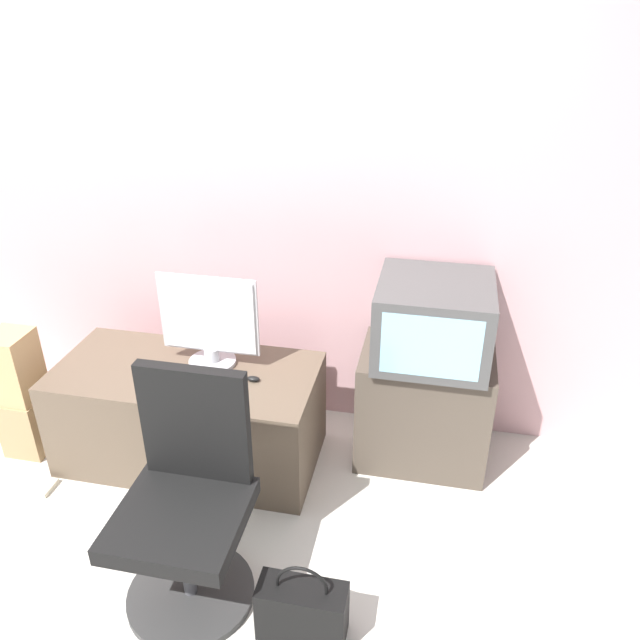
{
  "coord_description": "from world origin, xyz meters",
  "views": [
    {
      "loc": [
        0.96,
        -1.54,
        2.11
      ],
      "look_at": [
        0.44,
        0.95,
        0.77
      ],
      "focal_mm": 35.0,
      "sensor_mm": 36.0,
      "label": 1
    }
  ],
  "objects": [
    {
      "name": "ground_plane",
      "position": [
        0.0,
        0.0,
        0.0
      ],
      "size": [
        12.0,
        12.0,
        0.0
      ],
      "primitive_type": "plane",
      "color": "beige"
    },
    {
      "name": "wall_back",
      "position": [
        0.0,
        1.32,
        1.3
      ],
      "size": [
        4.4,
        0.05,
        2.6
      ],
      "color": "#CC9EA3",
      "rests_on": "ground_plane"
    },
    {
      "name": "desk",
      "position": [
        -0.19,
        0.78,
        0.26
      ],
      "size": [
        1.26,
        0.6,
        0.52
      ],
      "color": "brown",
      "rests_on": "ground_plane"
    },
    {
      "name": "side_stand",
      "position": [
        0.94,
        1.03,
        0.3
      ],
      "size": [
        0.63,
        0.44,
        0.59
      ],
      "color": "#4C4238",
      "rests_on": "ground_plane"
    },
    {
      "name": "main_monitor",
      "position": [
        -0.08,
        0.87,
        0.74
      ],
      "size": [
        0.48,
        0.23,
        0.46
      ],
      "color": "#B2B2B7",
      "rests_on": "desk"
    },
    {
      "name": "keyboard",
      "position": [
        -0.09,
        0.74,
        0.52
      ],
      "size": [
        0.35,
        0.14,
        0.01
      ],
      "color": "silver",
      "rests_on": "desk"
    },
    {
      "name": "mouse",
      "position": [
        0.16,
        0.76,
        0.53
      ],
      "size": [
        0.06,
        0.03,
        0.02
      ],
      "color": "black",
      "rests_on": "desk"
    },
    {
      "name": "crt_tv",
      "position": [
        0.95,
        1.03,
        0.78
      ],
      "size": [
        0.52,
        0.51,
        0.37
      ],
      "color": "#474747",
      "rests_on": "side_stand"
    },
    {
      "name": "office_chair",
      "position": [
        0.12,
        0.05,
        0.4
      ],
      "size": [
        0.5,
        0.5,
        0.93
      ],
      "color": "#333333",
      "rests_on": "ground_plane"
    },
    {
      "name": "cardboard_box_lower",
      "position": [
        -1.03,
        0.68,
        0.16
      ],
      "size": [
        0.21,
        0.23,
        0.31
      ],
      "color": "#A3845B",
      "rests_on": "ground_plane"
    },
    {
      "name": "cardboard_box_upper",
      "position": [
        -1.03,
        0.68,
        0.49
      ],
      "size": [
        0.19,
        0.21,
        0.36
      ],
      "color": "tan",
      "rests_on": "cardboard_box_lower"
    },
    {
      "name": "handbag",
      "position": [
        0.58,
        -0.08,
        0.12
      ],
      "size": [
        0.33,
        0.14,
        0.34
      ],
      "color": "black",
      "rests_on": "ground_plane"
    },
    {
      "name": "book",
      "position": [
        -0.85,
        0.4,
        0.01
      ],
      "size": [
        0.18,
        0.12,
        0.02
      ],
      "color": "beige",
      "rests_on": "ground_plane"
    }
  ]
}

